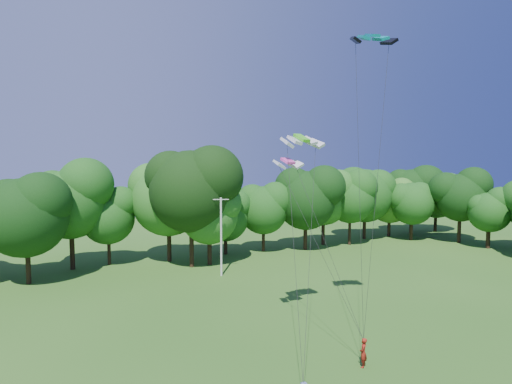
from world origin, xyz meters
name	(u,v)px	position (x,y,z in m)	size (l,w,h in m)	color
utility_pole	(221,236)	(2.37, 28.53, 4.43)	(1.63, 0.74, 8.65)	silver
kite_flyer_left	(363,353)	(3.38, 6.53, 0.90)	(0.66, 0.43, 1.80)	maroon
kite_teal	(372,35)	(6.16, 9.50, 20.98)	(3.20, 2.15, 0.59)	#047B82
kite_green	(302,138)	(2.57, 12.52, 14.23)	(3.11, 1.49, 0.68)	#47C91E
kite_pink	(288,161)	(1.30, 12.28, 12.60)	(2.10, 1.08, 0.47)	#E740A6
tree_back_center	(191,186)	(0.49, 33.53, 9.70)	(10.67, 10.67, 15.52)	black
tree_back_east	(390,194)	(35.79, 38.10, 7.13)	(7.85, 7.85, 11.41)	#312013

